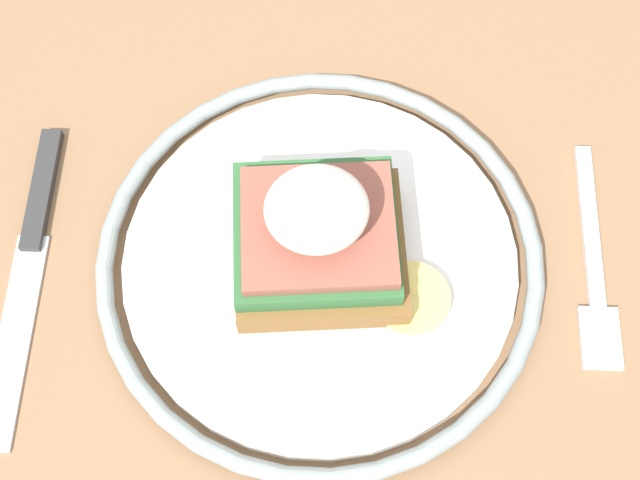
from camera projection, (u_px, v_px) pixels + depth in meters
The scene contains 6 objects.
ground_plane at pixel (344, 461), 1.23m from camera, with size 6.00×6.00×0.00m, color #9E9993.
dining_table at pixel (366, 276), 0.64m from camera, with size 1.03×0.81×0.77m.
plate at pixel (320, 261), 0.50m from camera, with size 0.25×0.25×0.02m.
sandwich at pixel (319, 233), 0.47m from camera, with size 0.12×0.10×0.07m.
fork at pixel (593, 266), 0.51m from camera, with size 0.03×0.14×0.00m.
knife at pixel (30, 253), 0.51m from camera, with size 0.03×0.20×0.01m.
Camera 1 is at (0.05, 0.25, 1.24)m, focal length 50.00 mm.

